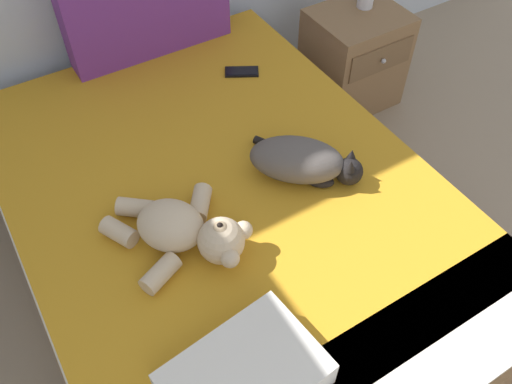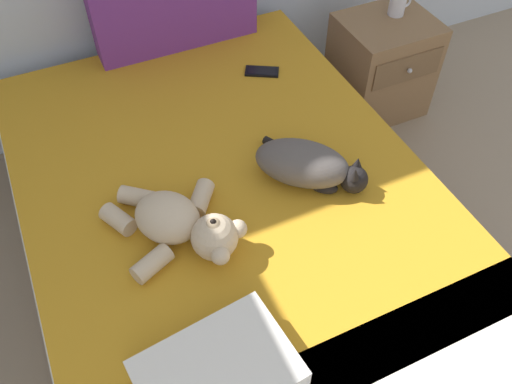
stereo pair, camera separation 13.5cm
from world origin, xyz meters
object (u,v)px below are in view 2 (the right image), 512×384
at_px(patterned_cushion, 174,1).
at_px(nightstand, 381,66).
at_px(mug, 398,5).
at_px(cell_phone, 262,71).
at_px(teddy_bear, 181,224).
at_px(bed, 229,224).
at_px(cat, 307,165).
at_px(throw_pillow, 218,376).

xyz_separation_m(patterned_cushion, nightstand, (0.97, -0.31, -0.44)).
bearing_deg(mug, cell_phone, -171.82).
bearing_deg(teddy_bear, cell_phone, 48.55).
relative_size(patterned_cushion, teddy_bear, 1.57).
bearing_deg(bed, patterned_cushion, 81.22).
height_order(cat, nightstand, cat).
bearing_deg(cat, nightstand, 40.05).
relative_size(teddy_bear, cell_phone, 2.87).
bearing_deg(cat, teddy_bear, -173.02).
bearing_deg(teddy_bear, bed, 36.35).
bearing_deg(cat, bed, 158.89).
relative_size(patterned_cushion, mug, 6.18).
bearing_deg(mug, cat, -140.22).
bearing_deg(cell_phone, throw_pillow, -120.06).
bearing_deg(teddy_bear, cat, 6.98).
xyz_separation_m(bed, cat, (0.27, -0.10, 0.32)).
height_order(cat, throw_pillow, cat).
height_order(patterned_cushion, cat, patterned_cushion).
relative_size(patterned_cushion, cat, 1.80).
height_order(cat, teddy_bear, teddy_bear).
distance_m(nightstand, mug, 0.32).
height_order(teddy_bear, nightstand, teddy_bear).
distance_m(bed, throw_pillow, 0.80).
bearing_deg(mug, bed, -151.06).
xyz_separation_m(nightstand, mug, (0.07, 0.05, 0.31)).
bearing_deg(patterned_cushion, teddy_bear, -108.73).
bearing_deg(patterned_cushion, throw_pillow, -105.66).
bearing_deg(throw_pillow, cat, 44.70).
bearing_deg(teddy_bear, mug, 30.21).
height_order(cell_phone, nightstand, nightstand).
bearing_deg(teddy_bear, throw_pillow, -98.84).
bearing_deg(teddy_bear, patterned_cushion, 71.27).
height_order(cat, cell_phone, cat).
distance_m(patterned_cushion, throw_pillow, 1.65).
bearing_deg(nightstand, throw_pillow, -137.98).
height_order(bed, mug, mug).
xyz_separation_m(cat, mug, (0.91, 0.76, 0.01)).
bearing_deg(bed, teddy_bear, -143.65).
xyz_separation_m(teddy_bear, nightstand, (1.34, 0.77, -0.30)).
xyz_separation_m(patterned_cushion, teddy_bear, (-0.37, -1.08, -0.14)).
bearing_deg(mug, teddy_bear, -149.79).
bearing_deg(cell_phone, bed, -126.41).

